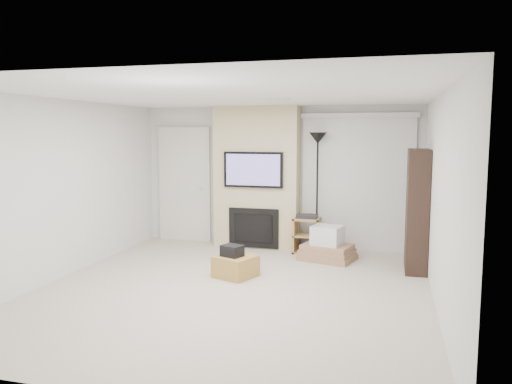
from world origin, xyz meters
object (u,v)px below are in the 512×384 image
(box_stack, at_px, (327,247))
(bookshelf, at_px, (417,210))
(floor_lamp, at_px, (318,158))
(av_stand, at_px, (307,233))
(ottoman, at_px, (236,266))

(box_stack, xyz_separation_m, bookshelf, (1.34, -0.26, 0.69))
(floor_lamp, relative_size, av_stand, 3.10)
(av_stand, xyz_separation_m, box_stack, (0.40, -0.39, -0.14))
(av_stand, distance_m, box_stack, 0.57)
(ottoman, relative_size, bookshelf, 0.28)
(ottoman, height_order, box_stack, box_stack)
(ottoman, xyz_separation_m, floor_lamp, (0.88, 1.90, 1.46))
(ottoman, relative_size, floor_lamp, 0.24)
(bookshelf, bearing_deg, av_stand, 159.49)
(floor_lamp, xyz_separation_m, box_stack, (0.26, -0.60, -1.40))
(av_stand, bearing_deg, bookshelf, -20.51)
(bookshelf, bearing_deg, floor_lamp, 151.80)
(box_stack, height_order, bookshelf, bookshelf)
(box_stack, distance_m, bookshelf, 1.53)
(box_stack, bearing_deg, floor_lamp, 113.63)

